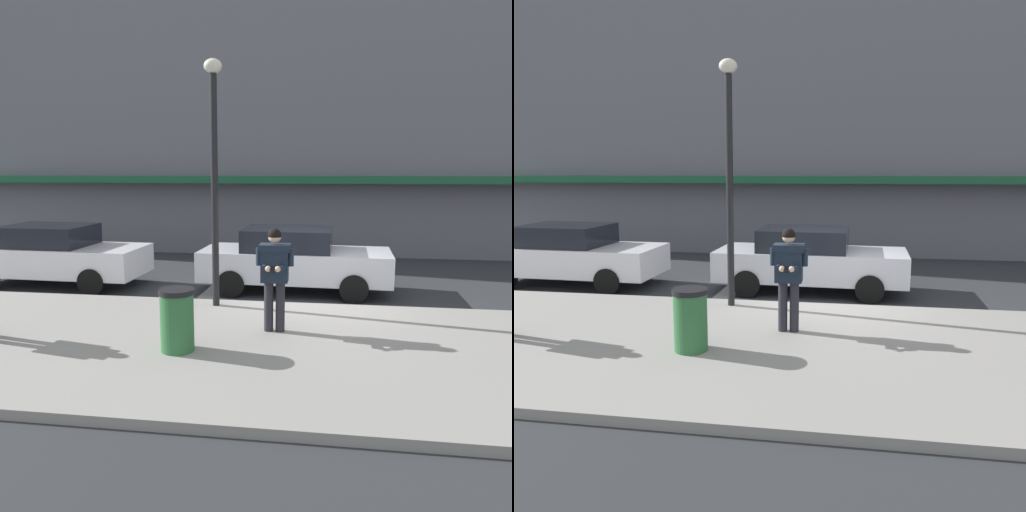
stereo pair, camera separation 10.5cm
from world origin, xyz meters
TOP-DOWN VIEW (x-y plane):
  - ground_plane at (0.00, 0.00)m, footprint 80.00×80.00m
  - sidewalk at (1.00, -2.85)m, footprint 32.00×5.30m
  - curb_paint_line at (1.00, 0.05)m, footprint 28.00×0.12m
  - storefront_facade at (1.00, 8.49)m, footprint 28.00×4.70m
  - parked_sedan_near at (-6.53, 1.18)m, footprint 4.56×2.04m
  - parked_sedan_mid at (-0.46, 1.38)m, footprint 4.56×2.04m
  - man_texting_on_phone at (-0.54, -2.16)m, footprint 0.65×0.58m
  - street_lamp_post at (-1.92, -0.65)m, footprint 0.36×0.36m
  - trash_bin at (-1.93, -3.32)m, footprint 0.55×0.55m

SIDE VIEW (x-z plane):
  - ground_plane at x=0.00m, z-range 0.00..0.00m
  - curb_paint_line at x=1.00m, z-range 0.00..0.01m
  - sidewalk at x=1.00m, z-range 0.00..0.14m
  - trash_bin at x=-1.93m, z-range 0.14..1.12m
  - parked_sedan_near at x=-6.53m, z-range 0.02..1.56m
  - parked_sedan_mid at x=-0.46m, z-range 0.02..1.56m
  - man_texting_on_phone at x=-0.54m, z-range 0.35..2.15m
  - street_lamp_post at x=-1.92m, z-range 0.70..5.58m
  - storefront_facade at x=1.00m, z-range -0.01..12.81m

